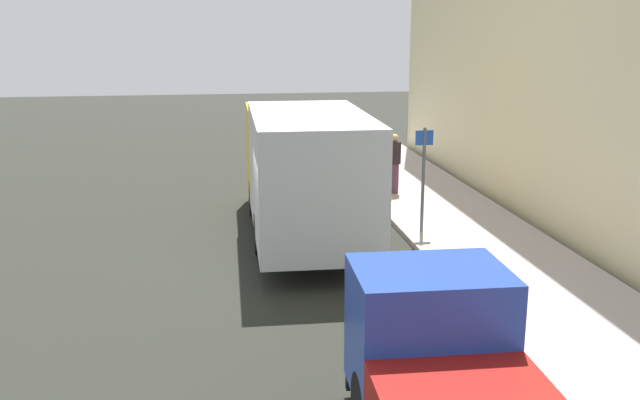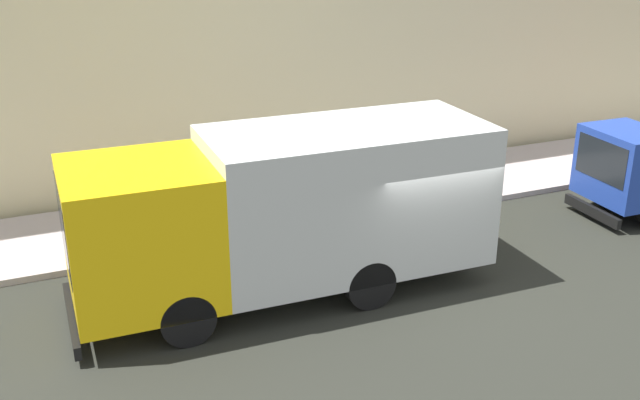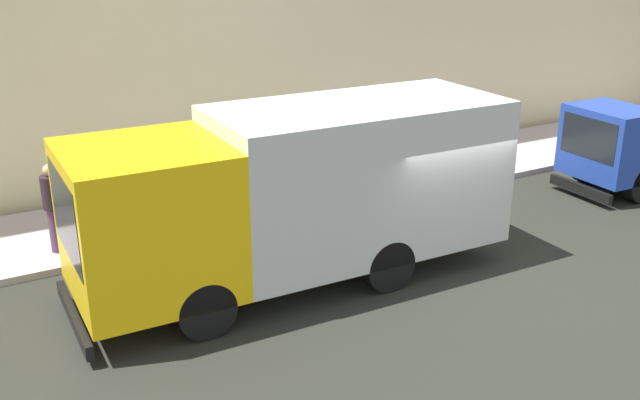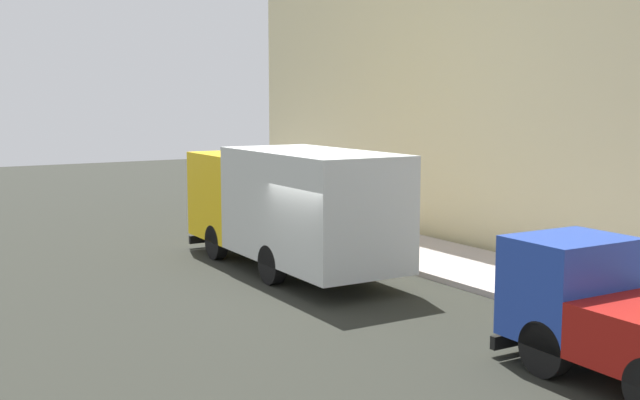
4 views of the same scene
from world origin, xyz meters
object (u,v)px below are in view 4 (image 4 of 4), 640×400
Objects in this scene: pedestrian_walking at (319,204)px; street_sign_post at (387,201)px; small_flatbed_truck at (629,320)px; traffic_cone_orange at (320,227)px; large_utility_truck at (289,203)px.

pedestrian_walking is 0.70× the size of street_sign_post.
small_flatbed_truck is 6.89× the size of traffic_cone_orange.
small_flatbed_truck reaches higher than traffic_cone_orange.
pedestrian_walking reaches higher than traffic_cone_orange.
street_sign_post is at bearing -87.47° from traffic_cone_orange.
pedestrian_walking is at bearing 80.19° from small_flatbed_truck.
large_utility_truck reaches higher than street_sign_post.
large_utility_truck is 4.95m from pedestrian_walking.
large_utility_truck reaches higher than traffic_cone_orange.
street_sign_post is at bearing 89.78° from pedestrian_walking.
pedestrian_walking is (3.22, 3.70, -0.69)m from large_utility_truck.
street_sign_post is at bearing -7.21° from large_utility_truck.
street_sign_post is (2.46, 9.56, 0.62)m from small_flatbed_truck.
traffic_cone_orange is (-0.49, -0.85, -0.59)m from pedestrian_walking.
small_flatbed_truck is 13.97m from pedestrian_walking.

